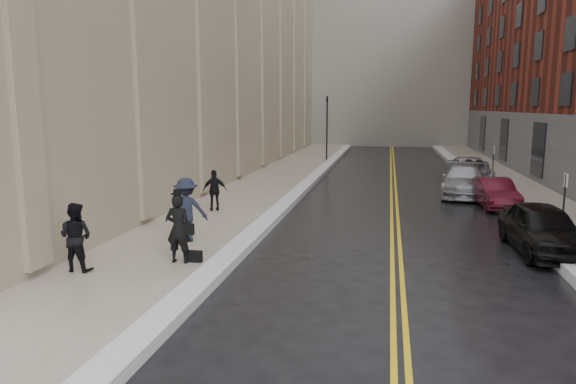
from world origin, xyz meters
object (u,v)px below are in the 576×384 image
at_px(car_black, 542,228).
at_px(pedestrian_c, 215,190).
at_px(car_silver_near, 464,180).
at_px(pedestrian_b, 186,210).
at_px(car_silver_far, 468,171).
at_px(car_maroon, 495,193).
at_px(pedestrian_a, 76,237).
at_px(pedestrian_main, 179,228).

xyz_separation_m(car_black, pedestrian_c, (-11.57, 3.50, 0.24)).
relative_size(car_silver_near, pedestrian_b, 2.56).
bearing_deg(car_silver_far, car_maroon, -83.48).
height_order(car_black, car_silver_far, car_silver_far).
distance_m(car_black, pedestrian_a, 13.35).
xyz_separation_m(car_silver_near, pedestrian_a, (-11.61, -14.91, 0.30)).
bearing_deg(pedestrian_main, car_silver_near, -125.36).
bearing_deg(car_silver_far, car_black, -83.93).
relative_size(pedestrian_main, pedestrian_c, 1.14).
distance_m(car_maroon, pedestrian_c, 12.16).
bearing_deg(car_maroon, pedestrian_c, -166.79).
height_order(car_black, pedestrian_main, pedestrian_main).
xyz_separation_m(car_silver_far, pedestrian_a, (-12.39, -18.92, 0.29)).
relative_size(car_black, pedestrian_b, 2.17).
xyz_separation_m(car_silver_far, pedestrian_main, (-10.06, -17.74, 0.34)).
relative_size(car_silver_near, pedestrian_c, 3.09).
xyz_separation_m(car_silver_near, pedestrian_b, (-9.93, -11.57, 0.41)).
relative_size(pedestrian_a, pedestrian_c, 1.07).
bearing_deg(car_silver_near, pedestrian_c, -140.81).
bearing_deg(pedestrian_b, pedestrian_main, 85.54).
xyz_separation_m(car_silver_near, pedestrian_c, (-10.68, -6.73, 0.24)).
xyz_separation_m(pedestrian_a, pedestrian_b, (1.68, 3.33, 0.11)).
height_order(car_silver_near, pedestrian_c, pedestrian_c).
relative_size(car_black, pedestrian_c, 2.62).
relative_size(car_maroon, car_silver_near, 0.75).
xyz_separation_m(car_maroon, car_silver_near, (-0.90, 3.00, 0.12)).
bearing_deg(pedestrian_main, pedestrian_a, 25.44).
bearing_deg(pedestrian_c, car_silver_far, -161.51).
bearing_deg(pedestrian_a, car_maroon, -135.22).
bearing_deg(pedestrian_a, car_black, -158.31).
height_order(car_maroon, car_silver_far, car_silver_far).
bearing_deg(pedestrian_c, car_silver_near, -172.42).
bearing_deg(pedestrian_a, pedestrian_b, -115.49).
distance_m(car_black, pedestrian_c, 12.09).
height_order(pedestrian_b, pedestrian_c, pedestrian_b).
relative_size(car_silver_far, pedestrian_b, 2.69).
bearing_deg(pedestrian_c, pedestrian_b, 74.10).
distance_m(car_maroon, pedestrian_b, 13.82).
distance_m(car_silver_near, car_silver_far, 4.09).
relative_size(car_maroon, pedestrian_a, 2.15).
distance_m(car_silver_far, pedestrian_c, 15.71).
bearing_deg(pedestrian_b, car_maroon, -162.98).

